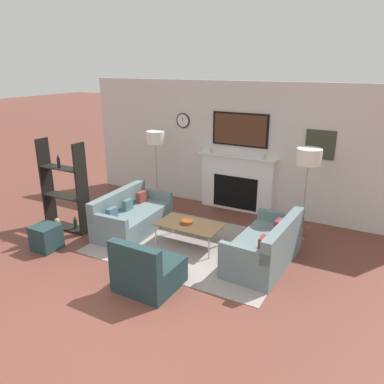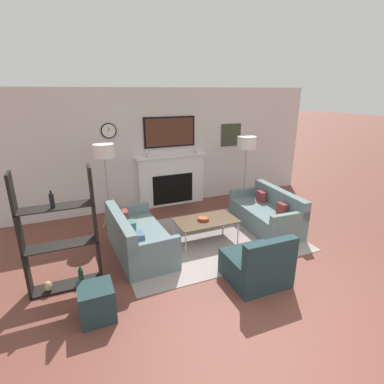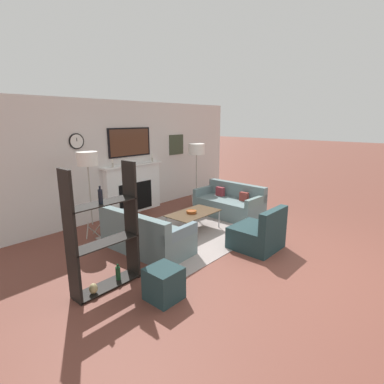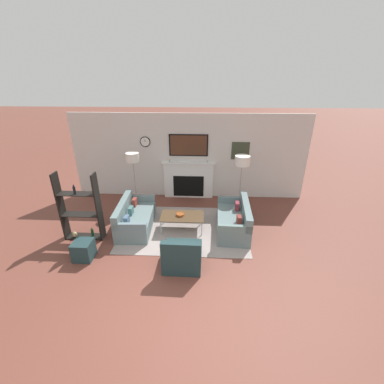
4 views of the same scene
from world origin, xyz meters
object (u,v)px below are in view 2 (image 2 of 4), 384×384
object	(u,v)px
couch_right	(267,214)
coffee_table	(206,221)
floor_lamp_left	(104,152)
armchair	(257,266)
decorative_bowl	(203,218)
couch_left	(137,239)
ottoman	(97,302)
floor_lamp_right	(247,143)
shelf_unit	(60,238)

from	to	relation	value
couch_right	coffee_table	bearing A→B (deg)	-178.87
couch_right	floor_lamp_left	size ratio (longest dim) A/B	0.97
armchair	decorative_bowl	world-z (taller)	armchair
armchair	coffee_table	world-z (taller)	armchair
couch_right	floor_lamp_left	world-z (taller)	floor_lamp_left
couch_left	floor_lamp_left	world-z (taller)	floor_lamp_left
floor_lamp_left	ottoman	world-z (taller)	floor_lamp_left
couch_left	floor_lamp_right	xyz separation A→B (m)	(2.90, 1.27, 1.22)
decorative_bowl	floor_lamp_left	size ratio (longest dim) A/B	0.13
couch_left	ottoman	world-z (taller)	couch_left
shelf_unit	ottoman	size ratio (longest dim) A/B	3.98
ottoman	couch_left	bearing A→B (deg)	58.32
floor_lamp_left	shelf_unit	size ratio (longest dim) A/B	0.99
floor_lamp_right	ottoman	size ratio (longest dim) A/B	3.84
floor_lamp_left	floor_lamp_right	xyz separation A→B (m)	(3.16, 0.00, -0.04)
armchair	decorative_bowl	size ratio (longest dim) A/B	3.81
decorative_bowl	floor_lamp_left	world-z (taller)	floor_lamp_left
floor_lamp_left	shelf_unit	world-z (taller)	shelf_unit
shelf_unit	ottoman	xyz separation A→B (m)	(0.33, -0.79, -0.55)
couch_right	floor_lamp_right	bearing A→B (deg)	78.10
coffee_table	floor_lamp_right	distance (m)	2.36
couch_left	decorative_bowl	size ratio (longest dim) A/B	7.85
armchair	ottoman	size ratio (longest dim) A/B	1.87
floor_lamp_right	ottoman	world-z (taller)	floor_lamp_right
couch_left	shelf_unit	xyz separation A→B (m)	(-1.14, -0.52, 0.50)
coffee_table	floor_lamp_left	bearing A→B (deg)	139.70
shelf_unit	ottoman	bearing A→B (deg)	-67.39
shelf_unit	armchair	bearing A→B (deg)	-20.25
ottoman	floor_lamp_left	bearing A→B (deg)	78.13
floor_lamp_right	shelf_unit	world-z (taller)	shelf_unit
armchair	coffee_table	size ratio (longest dim) A/B	0.72
armchair	floor_lamp_left	size ratio (longest dim) A/B	0.48
couch_right	coffee_table	size ratio (longest dim) A/B	1.47
armchair	shelf_unit	bearing A→B (deg)	159.75
floor_lamp_left	floor_lamp_right	size ratio (longest dim) A/B	1.02
couch_left	shelf_unit	distance (m)	1.35
decorative_bowl	ottoman	distance (m)	2.42
armchair	ottoman	xyz separation A→B (m)	(-2.20, 0.14, -0.04)
couch_left	floor_lamp_right	distance (m)	3.39
floor_lamp_right	coffee_table	bearing A→B (deg)	-141.42
couch_left	coffee_table	xyz separation A→B (m)	(1.27, -0.03, 0.11)
decorative_bowl	ottoman	bearing A→B (deg)	-147.36
armchair	decorative_bowl	distance (m)	1.46
armchair	floor_lamp_left	bearing A→B (deg)	121.29
armchair	floor_lamp_right	size ratio (longest dim) A/B	0.49
armchair	shelf_unit	xyz separation A→B (m)	(-2.53, 0.93, 0.51)
floor_lamp_left	floor_lamp_right	world-z (taller)	floor_lamp_left
floor_lamp_right	floor_lamp_left	bearing A→B (deg)	180.00
armchair	ottoman	distance (m)	2.21
floor_lamp_right	ottoman	distance (m)	4.70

